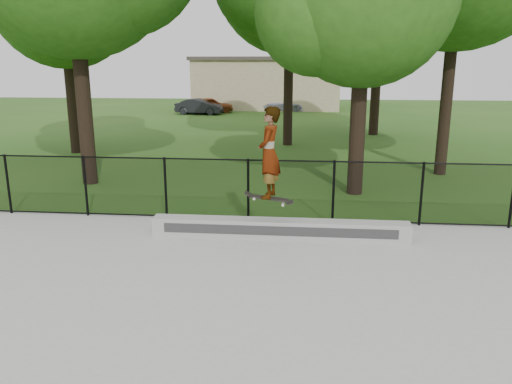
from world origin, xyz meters
TOP-DOWN VIEW (x-y plane):
  - ground at (0.00, 0.00)m, footprint 100.00×100.00m
  - concrete_slab at (0.00, 0.00)m, footprint 14.00×12.00m
  - grind_ledge at (0.81, 4.70)m, footprint 5.50×0.40m
  - car_a at (-6.12, 33.34)m, footprint 3.86×2.69m
  - car_b at (-6.71, 32.14)m, footprint 3.34×1.55m
  - car_c at (-0.55, 35.61)m, footprint 3.42×1.60m
  - skater_airborne at (0.59, 4.55)m, footprint 0.84×0.74m
  - chainlink_fence at (0.00, 5.90)m, footprint 16.06×0.06m
  - distant_building at (-2.00, 38.00)m, footprint 12.40×6.40m

SIDE VIEW (x-z plane):
  - ground at x=0.00m, z-range 0.00..0.00m
  - concrete_slab at x=0.00m, z-range 0.00..0.06m
  - grind_ledge at x=0.81m, z-range 0.06..0.47m
  - car_c at x=-0.55m, z-range 0.00..1.06m
  - car_b at x=-6.71m, z-range 0.00..1.18m
  - car_a at x=-6.12m, z-range 0.00..1.23m
  - chainlink_fence at x=0.00m, z-range 0.06..1.56m
  - skater_airborne at x=0.59m, z-range 0.91..2.92m
  - distant_building at x=-2.00m, z-range 0.01..4.31m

